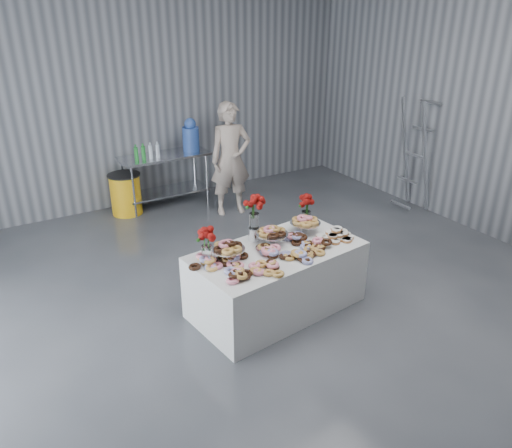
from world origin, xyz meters
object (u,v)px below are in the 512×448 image
Objects in this scene: person at (231,159)px; prep_table at (165,171)px; stepladder at (415,155)px; trash_barrel at (126,194)px; water_jug at (191,136)px; display_table at (277,279)px.

prep_table is at bearing 145.35° from person.
stepladder is at bearing -17.10° from person.
stepladder is (2.63, -1.44, 0.03)m from person.
prep_table is 1.20m from person.
trash_barrel is at bearing 162.59° from person.
water_jug is 3.73m from stepladder.
stepladder is at bearing -33.59° from prep_table.
stepladder is (3.44, -2.28, 0.33)m from prep_table.
display_table is 3.43× the size of water_jug.
display_table is at bearing -91.96° from prep_table.
prep_table is at bearing 0.00° from trash_barrel.
person is at bearing -70.07° from water_jug.
water_jug is at bearing 80.22° from display_table.
trash_barrel is (-0.71, -0.00, -0.28)m from prep_table.
display_table is 3.85m from stepladder.
prep_table is 0.73m from water_jug.
prep_table is 0.82× the size of person.
prep_table reaches higher than trash_barrel.
person reaches higher than display_table.
person reaches higher than prep_table.
stepladder is (2.94, -2.28, -0.20)m from water_jug.
display_table is 2.79× the size of trash_barrel.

